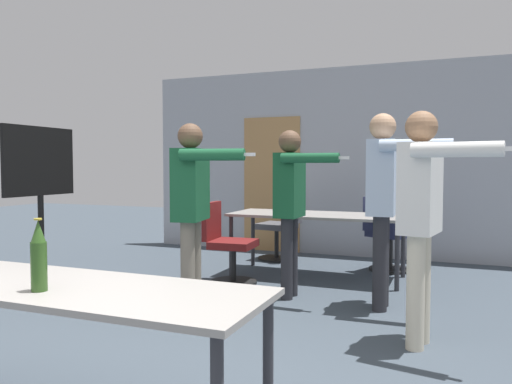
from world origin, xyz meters
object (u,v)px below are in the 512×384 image
Objects in this scene: tv_screen at (40,192)px; person_near_casual at (291,196)px; person_far_watching at (384,191)px; office_chair_far_left at (387,237)px; office_chair_near_pushed at (227,246)px; office_chair_side_rolled at (281,229)px; person_center_tall at (192,198)px; beer_bottle at (39,257)px; person_right_polo at (422,205)px.

tv_screen is 1.03× the size of person_near_casual.
person_far_watching is 1.92× the size of office_chair_far_left.
office_chair_side_rolled is at bearing 171.31° from office_chair_near_pushed.
person_far_watching is 0.90m from person_near_casual.
person_far_watching is 1.79m from office_chair_far_left.
office_chair_side_rolled is (-0.02, 2.58, -0.59)m from person_center_tall.
office_chair_side_rolled is 1.03× the size of office_chair_near_pushed.
tv_screen reaches higher than person_center_tall.
person_center_tall reaches higher than beer_bottle.
person_center_tall is 0.95× the size of person_far_watching.
person_center_tall is at bearing -68.85° from person_far_watching.
office_chair_side_rolled is (-0.72, 1.85, -0.58)m from person_near_casual.
tv_screen is 1.78m from person_center_tall.
person_far_watching is at bearing -146.27° from person_right_polo.
person_right_polo is 1.03× the size of person_near_casual.
office_chair_side_rolled is 1.48m from office_chair_far_left.
tv_screen is at bearing -72.49° from person_near_casual.
tv_screen is 5.21× the size of beer_bottle.
office_chair_side_rolled is at bearing -34.32° from tv_screen.
office_chair_side_rolled is at bearing -141.39° from person_far_watching.
person_near_casual is at bearing 126.38° from person_center_tall.
person_right_polo is at bearing -135.75° from office_chair_side_rolled.
person_right_polo is 0.95× the size of person_far_watching.
person_far_watching is 1.92× the size of office_chair_side_rolled.
person_near_casual is (0.70, 0.73, -0.01)m from person_center_tall.
person_right_polo is 1.01× the size of person_center_tall.
person_center_tall is at bearing 3.93° from office_chair_near_pushed.
person_far_watching is (-0.38, 0.88, 0.05)m from person_right_polo.
office_chair_side_rolled is 4.88m from beer_bottle.
person_far_watching is at bearing -78.74° from tv_screen.
tv_screen is at bearing 134.84° from beer_bottle.
office_chair_side_rolled is (1.76, 2.58, -0.60)m from tv_screen.
beer_bottle is at bearing -78.07° from office_chair_far_left.
person_far_watching is (1.60, 0.68, 0.06)m from person_center_tall.
person_center_tall is 2.65m from office_chair_side_rolled.
office_chair_far_left is at bearing 77.93° from beer_bottle.
office_chair_far_left is (3.22, 2.34, -0.60)m from tv_screen.
beer_bottle is (-1.52, -2.05, -0.13)m from person_right_polo.
person_near_casual reaches higher than beer_bottle.
beer_bottle reaches higher than office_chair_side_rolled.
person_near_casual is 1.78× the size of office_chair_side_rolled.
person_right_polo is 0.96m from person_far_watching.
person_center_tall is 1.23m from office_chair_near_pushed.
beer_bottle reaches higher than office_chair_far_left.
person_near_casual is 1.09m from office_chair_near_pushed.
office_chair_side_rolled is at bearing -134.06° from person_right_polo.
person_near_casual is 3.00m from beer_bottle.
office_chair_side_rolled is at bearing 170.49° from person_center_tall.
person_center_tall is at bearing -90.11° from tv_screen.
person_right_polo reaches higher than office_chair_side_rolled.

